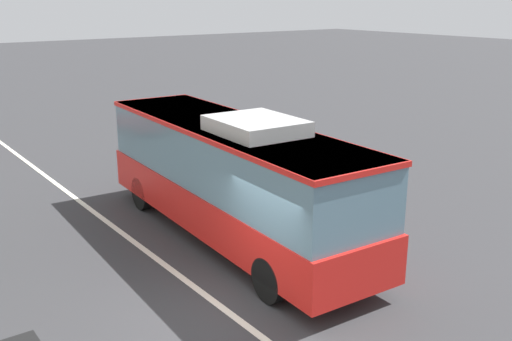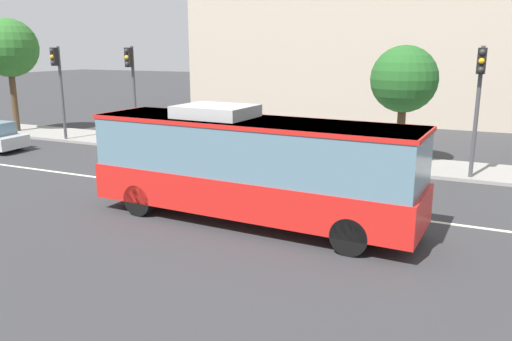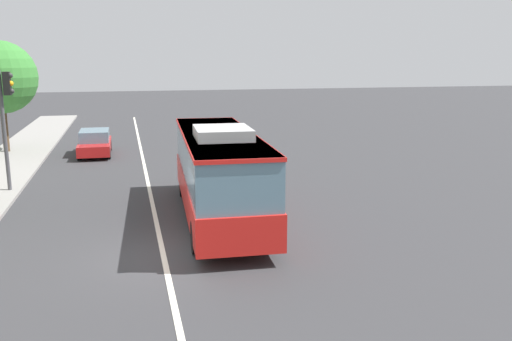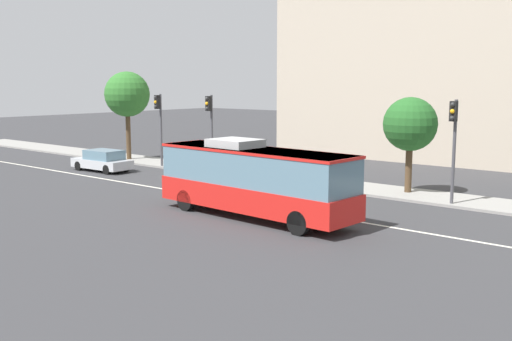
% 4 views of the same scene
% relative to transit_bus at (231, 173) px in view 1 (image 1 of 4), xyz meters
% --- Properties ---
extents(ground_plane, '(160.00, 160.00, 0.00)m').
position_rel_transit_bus_xyz_m(ground_plane, '(-3.25, 2.26, -1.81)').
color(ground_plane, '#333335').
extents(lane_centre_line, '(76.00, 0.16, 0.01)m').
position_rel_transit_bus_xyz_m(lane_centre_line, '(-3.25, 2.26, -1.80)').
color(lane_centre_line, silver).
rests_on(lane_centre_line, ground_plane).
extents(transit_bus, '(10.12, 3.01, 3.46)m').
position_rel_transit_bus_xyz_m(transit_bus, '(0.00, 0.00, 0.00)').
color(transit_bus, red).
rests_on(transit_bus, ground_plane).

